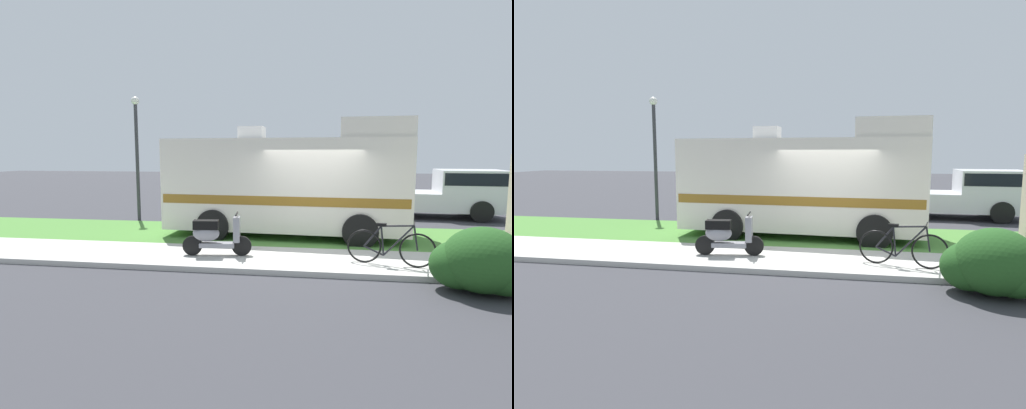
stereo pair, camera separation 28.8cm
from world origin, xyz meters
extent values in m
plane|color=#38383D|center=(0.00, 0.00, 0.00)|extent=(80.00, 80.00, 0.00)
cube|color=beige|center=(0.00, -1.20, 0.06)|extent=(24.00, 2.00, 0.12)
cube|color=#4C8438|center=(0.00, 1.50, 0.04)|extent=(24.00, 3.40, 0.08)
cube|color=silver|center=(-0.77, 1.65, 1.55)|extent=(6.75, 2.72, 2.50)
cube|color=silver|center=(1.64, 1.51, 3.05)|extent=(1.93, 2.32, 0.50)
cube|color=#8C601E|center=(-0.77, 1.65, 1.18)|extent=(6.62, 2.73, 0.24)
cube|color=black|center=(2.52, 1.46, 1.99)|extent=(0.20, 1.99, 0.90)
cube|color=silver|center=(-1.76, 1.71, 2.98)|extent=(0.73, 0.64, 0.36)
cylinder|color=black|center=(1.35, 2.65, 0.45)|extent=(0.91, 0.33, 0.90)
cylinder|color=black|center=(1.22, 0.42, 0.45)|extent=(0.91, 0.33, 0.90)
cylinder|color=black|center=(-2.52, 2.88, 0.45)|extent=(0.91, 0.33, 0.90)
cylinder|color=black|center=(-2.65, 0.65, 0.45)|extent=(0.91, 0.33, 0.90)
cylinder|color=black|center=(-1.53, -1.15, 0.34)|extent=(0.45, 0.15, 0.44)
cylinder|color=black|center=(-2.64, -1.28, 0.34)|extent=(0.45, 0.15, 0.44)
cube|color=gray|center=(-2.08, -1.21, 0.36)|extent=(0.81, 0.37, 0.10)
cube|color=black|center=(-2.33, -1.24, 0.82)|extent=(0.59, 0.32, 0.20)
ellipsoid|color=gray|center=(-2.33, -1.24, 0.62)|extent=(0.63, 0.37, 0.36)
cube|color=gray|center=(-1.64, -1.16, 0.72)|extent=(0.18, 0.33, 0.56)
cylinder|color=black|center=(-1.64, -1.16, 1.07)|extent=(0.09, 0.50, 0.04)
sphere|color=white|center=(-1.64, -1.16, 0.90)|extent=(0.12, 0.12, 0.12)
torus|color=black|center=(2.14, -1.60, 0.47)|extent=(0.70, 0.21, 0.71)
torus|color=black|center=(1.13, -1.35, 0.47)|extent=(0.70, 0.21, 0.71)
cylinder|color=black|center=(1.79, -1.51, 0.64)|extent=(0.58, 0.18, 0.68)
cylinder|color=black|center=(1.48, -1.44, 0.62)|extent=(0.10, 0.06, 0.61)
cylinder|color=black|center=(1.76, -1.51, 0.95)|extent=(0.62, 0.19, 0.09)
cylinder|color=black|center=(1.32, -1.40, 0.39)|extent=(0.41, 0.13, 0.19)
cylinder|color=black|center=(1.29, -1.39, 0.70)|extent=(0.36, 0.12, 0.47)
cylinder|color=black|center=(2.10, -1.59, 0.72)|extent=(0.12, 0.06, 0.51)
cube|color=black|center=(1.45, -1.43, 0.95)|extent=(0.22, 0.15, 0.06)
cylinder|color=black|center=(2.06, -1.58, 1.01)|extent=(0.15, 0.51, 0.03)
cube|color=silver|center=(5.70, 6.07, 1.04)|extent=(2.41, 2.16, 1.51)
cube|color=black|center=(5.70, 6.07, 1.49)|extent=(2.30, 2.17, 0.44)
cube|color=silver|center=(3.19, 6.26, 0.62)|extent=(2.92, 2.20, 0.67)
cylinder|color=black|center=(5.95, 7.01, 0.38)|extent=(0.78, 0.30, 0.76)
cylinder|color=black|center=(5.80, 5.10, 0.38)|extent=(0.78, 0.30, 0.76)
cylinder|color=black|center=(2.93, 7.24, 0.38)|extent=(0.78, 0.30, 0.76)
cylinder|color=black|center=(2.79, 5.33, 0.38)|extent=(0.78, 0.30, 0.76)
ellipsoid|color=#23511E|center=(2.96, -2.70, 0.60)|extent=(1.34, 1.21, 1.14)
ellipsoid|color=#23511E|center=(2.62, -2.57, 0.47)|extent=(1.01, 0.91, 0.86)
ellipsoid|color=#23511E|center=(3.26, -2.80, 0.44)|extent=(0.94, 0.85, 0.80)
cylinder|color=#333338|center=(-6.14, 3.60, 2.04)|extent=(0.12, 0.12, 4.08)
sphere|color=silver|center=(-6.14, 3.60, 4.20)|extent=(0.28, 0.28, 0.28)
camera|label=1|loc=(0.14, -10.00, 2.42)|focal=28.68mm
camera|label=2|loc=(0.43, -9.95, 2.42)|focal=28.68mm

